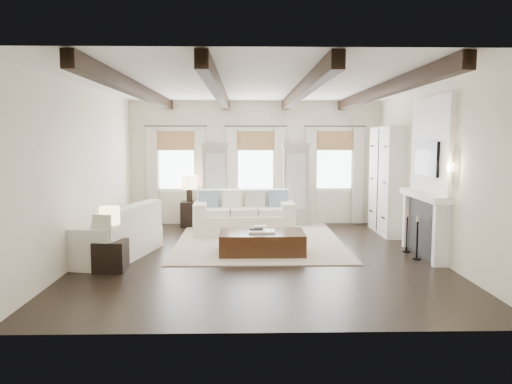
{
  "coord_description": "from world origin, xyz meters",
  "views": [
    {
      "loc": [
        -0.28,
        -9.25,
        2.2
      ],
      "look_at": [
        -0.05,
        0.76,
        1.15
      ],
      "focal_mm": 35.0,
      "sensor_mm": 36.0,
      "label": 1
    }
  ],
  "objects_px": {
    "sofa_back": "(244,216)",
    "sofa_left": "(117,236)",
    "ottoman": "(262,243)",
    "side_table_back": "(190,214)",
    "side_table_front": "(111,256)"
  },
  "relations": [
    {
      "from": "sofa_left",
      "to": "ottoman",
      "type": "height_order",
      "value": "sofa_left"
    },
    {
      "from": "sofa_back",
      "to": "ottoman",
      "type": "xyz_separation_m",
      "value": [
        0.36,
        -2.2,
        -0.19
      ]
    },
    {
      "from": "sofa_back",
      "to": "side_table_front",
      "type": "bearing_deg",
      "value": -123.22
    },
    {
      "from": "ottoman",
      "to": "side_table_back",
      "type": "distance_m",
      "value": 3.5
    },
    {
      "from": "sofa_back",
      "to": "sofa_left",
      "type": "xyz_separation_m",
      "value": [
        -2.37,
        -2.45,
        -0.0
      ]
    },
    {
      "from": "sofa_back",
      "to": "sofa_left",
      "type": "height_order",
      "value": "sofa_back"
    },
    {
      "from": "sofa_left",
      "to": "ottoman",
      "type": "relative_size",
      "value": 1.52
    },
    {
      "from": "ottoman",
      "to": "side_table_back",
      "type": "relative_size",
      "value": 2.52
    },
    {
      "from": "sofa_back",
      "to": "ottoman",
      "type": "distance_m",
      "value": 2.24
    },
    {
      "from": "sofa_back",
      "to": "ottoman",
      "type": "relative_size",
      "value": 1.46
    },
    {
      "from": "side_table_front",
      "to": "ottoman",
      "type": "bearing_deg",
      "value": 25.09
    },
    {
      "from": "side_table_back",
      "to": "sofa_left",
      "type": "bearing_deg",
      "value": -106.83
    },
    {
      "from": "sofa_left",
      "to": "side_table_back",
      "type": "relative_size",
      "value": 3.81
    },
    {
      "from": "ottoman",
      "to": "side_table_back",
      "type": "height_order",
      "value": "side_table_back"
    },
    {
      "from": "side_table_back",
      "to": "sofa_back",
      "type": "bearing_deg",
      "value": -31.29
    }
  ]
}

